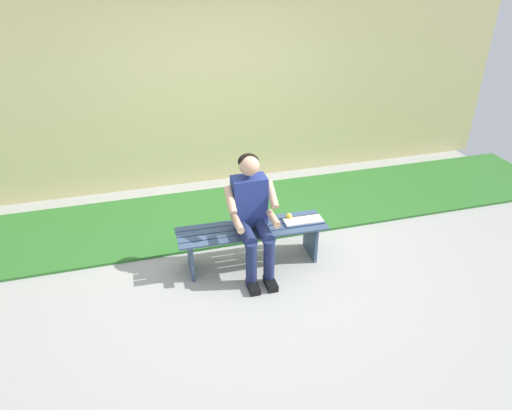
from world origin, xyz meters
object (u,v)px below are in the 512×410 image
object	(u,v)px
person_seated	(252,212)
book_open	(303,221)
apple	(289,216)
bench_near	(252,237)

from	to	relation	value
person_seated	book_open	world-z (taller)	person_seated
apple	book_open	world-z (taller)	apple
apple	book_open	distance (m)	0.16
bench_near	book_open	distance (m)	0.56
person_seated	apple	world-z (taller)	person_seated
bench_near	person_seated	size ratio (longest dim) A/B	1.25
bench_near	apple	xyz separation A→B (m)	(-0.42, -0.06, 0.14)
bench_near	person_seated	world-z (taller)	person_seated
person_seated	book_open	xyz separation A→B (m)	(-0.57, -0.07, -0.23)
person_seated	apple	size ratio (longest dim) A/B	17.06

